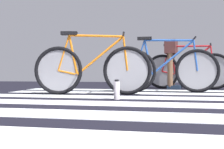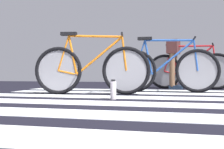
# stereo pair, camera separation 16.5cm
# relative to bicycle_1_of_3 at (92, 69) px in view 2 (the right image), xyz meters

# --- Properties ---
(ground) EXTENTS (18.00, 14.00, 0.02)m
(ground) POSITION_rel_bicycle_1_of_3_xyz_m (0.99, -0.98, -0.40)
(ground) COLOR black
(crosswalk_markings) EXTENTS (5.35, 4.24, 0.00)m
(crosswalk_markings) POSITION_rel_bicycle_1_of_3_xyz_m (1.03, -0.73, -0.38)
(crosswalk_markings) COLOR white
(crosswalk_markings) RESTS_ON ground
(bicycle_1_of_3) EXTENTS (1.72, 0.54, 0.93)m
(bicycle_1_of_3) POSITION_rel_bicycle_1_of_3_xyz_m (0.00, 0.00, 0.00)
(bicycle_1_of_3) COLOR black
(bicycle_1_of_3) RESTS_ON ground
(bicycle_2_of_3) EXTENTS (1.74, 0.52, 0.93)m
(bicycle_2_of_3) POSITION_rel_bicycle_1_of_3_xyz_m (1.06, 0.74, 0.00)
(bicycle_2_of_3) COLOR black
(bicycle_2_of_3) RESTS_ON ground
(bicycle_3_of_3) EXTENTS (1.72, 0.54, 0.93)m
(bicycle_3_of_3) POSITION_rel_bicycle_1_of_3_xyz_m (1.49, 1.82, 0.00)
(bicycle_3_of_3) COLOR black
(bicycle_3_of_3) RESTS_ON ground
(cyclist_3_of_3) EXTENTS (0.37, 0.44, 1.00)m
(cyclist_3_of_3) POSITION_rel_bicycle_1_of_3_xyz_m (1.18, 1.88, 0.26)
(cyclist_3_of_3) COLOR brown
(cyclist_3_of_3) RESTS_ON ground
(water_bottle) EXTENTS (0.07, 0.07, 0.24)m
(water_bottle) POSITION_rel_bicycle_1_of_3_xyz_m (0.48, -0.64, -0.27)
(water_bottle) COLOR white
(water_bottle) RESTS_ON ground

